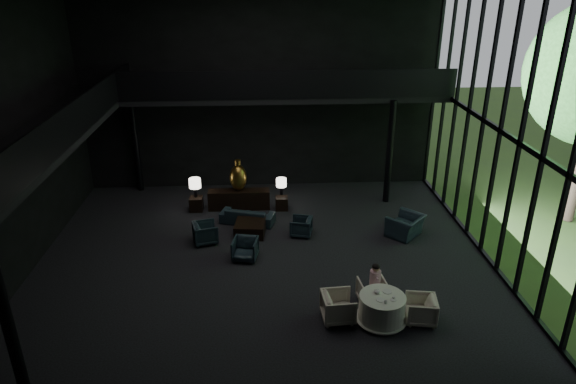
{
  "coord_description": "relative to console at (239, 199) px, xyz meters",
  "views": [
    {
      "loc": [
        -0.06,
        -14.07,
        8.25
      ],
      "look_at": [
        0.77,
        0.5,
        1.98
      ],
      "focal_mm": 32.0,
      "sensor_mm": 36.0,
      "label": 1
    }
  ],
  "objects": [
    {
      "name": "saucer",
      "position": [
        4.06,
        -7.24,
        0.39
      ],
      "size": [
        0.2,
        0.2,
        0.01
      ],
      "primitive_type": "cylinder",
      "rotation": [
        0.0,
        0.0,
        0.32
      ],
      "color": "white",
      "rests_on": "dining_table"
    },
    {
      "name": "coffee_cup",
      "position": [
        4.09,
        -7.18,
        0.42
      ],
      "size": [
        0.09,
        0.09,
        0.06
      ],
      "primitive_type": "cylinder",
      "rotation": [
        0.0,
        0.0,
        -0.21
      ],
      "color": "white",
      "rests_on": "saucer"
    },
    {
      "name": "bronze_urn",
      "position": [
        -0.0,
        0.06,
        0.87
      ],
      "size": [
        0.64,
        0.64,
        1.19
      ],
      "color": "#B28B41",
      "rests_on": "console"
    },
    {
      "name": "lounge_armchair_west",
      "position": [
        -1.03,
        -2.62,
        0.02
      ],
      "size": [
        0.87,
        0.9,
        0.77
      ],
      "primitive_type": "imported",
      "rotation": [
        0.0,
        0.0,
        1.83
      ],
      "color": "#152833",
      "rests_on": "floor"
    },
    {
      "name": "mezzanine_left",
      "position": [
        -5.1,
        -3.66,
        3.63
      ],
      "size": [
        2.0,
        12.0,
        0.25
      ],
      "primitive_type": "cube",
      "color": "black",
      "rests_on": "wall_left"
    },
    {
      "name": "column_ne",
      "position": [
        5.7,
        0.34,
        1.63
      ],
      "size": [
        0.24,
        0.24,
        4.0
      ],
      "primitive_type": "cylinder",
      "color": "black",
      "rests_on": "floor"
    },
    {
      "name": "child",
      "position": [
        3.86,
        -6.08,
        0.4
      ],
      "size": [
        0.3,
        0.3,
        0.64
      ],
      "rotation": [
        0.0,
        0.0,
        3.14
      ],
      "color": "#CC8B97",
      "rests_on": "dining_chair_north"
    },
    {
      "name": "plate_b",
      "position": [
        3.99,
        -6.88,
        0.39
      ],
      "size": [
        0.26,
        0.26,
        0.02
      ],
      "primitive_type": "cylinder",
      "rotation": [
        0.0,
        0.0,
        0.1
      ],
      "color": "white",
      "rests_on": "dining_table"
    },
    {
      "name": "dining_chair_east",
      "position": [
        4.83,
        -7.13,
        0.01
      ],
      "size": [
        0.79,
        0.83,
        0.75
      ],
      "primitive_type": "imported",
      "rotation": [
        0.0,
        0.0,
        -1.73
      ],
      "color": "#BEB4A1",
      "rests_on": "floor"
    },
    {
      "name": "console",
      "position": [
        0.0,
        0.0,
        0.0
      ],
      "size": [
        2.3,
        0.52,
        0.73
      ],
      "primitive_type": "cube",
      "color": "black",
      "rests_on": "floor"
    },
    {
      "name": "table_lamp_left",
      "position": [
        -1.6,
        -0.04,
        0.68
      ],
      "size": [
        0.44,
        0.44,
        0.73
      ],
      "color": "black",
      "rests_on": "side_table_left"
    },
    {
      "name": "floor",
      "position": [
        0.9,
        -3.66,
        -0.37
      ],
      "size": [
        14.0,
        12.0,
        0.02
      ],
      "primitive_type": "cube",
      "color": "black",
      "rests_on": "ground"
    },
    {
      "name": "column_nw",
      "position": [
        -4.1,
        2.04,
        1.63
      ],
      "size": [
        0.24,
        0.24,
        4.0
      ],
      "primitive_type": "cylinder",
      "color": "black",
      "rests_on": "floor"
    },
    {
      "name": "window_armchair",
      "position": [
        5.68,
        -2.52,
        0.16
      ],
      "size": [
        1.4,
        1.41,
        1.05
      ],
      "primitive_type": "imported",
      "rotation": [
        0.0,
        0.0,
        -2.34
      ],
      "color": "#192C35",
      "rests_on": "floor"
    },
    {
      "name": "side_table_right",
      "position": [
        1.6,
        -0.18,
        -0.12
      ],
      "size": [
        0.45,
        0.45,
        0.5
      ],
      "primitive_type": "cube",
      "color": "black",
      "rests_on": "floor"
    },
    {
      "name": "cream_pot",
      "position": [
        3.83,
        -7.37,
        0.42
      ],
      "size": [
        0.08,
        0.08,
        0.08
      ],
      "primitive_type": "cylinder",
      "rotation": [
        0.0,
        0.0,
        0.3
      ],
      "color": "#99999E",
      "rests_on": "dining_table"
    },
    {
      "name": "curtain_wall",
      "position": [
        7.85,
        -3.66,
        3.63
      ],
      "size": [
        0.2,
        12.0,
        8.0
      ],
      "primitive_type": null,
      "color": "black",
      "rests_on": "ground"
    },
    {
      "name": "coffee_table",
      "position": [
        0.44,
        -2.12,
        -0.14
      ],
      "size": [
        1.1,
        1.1,
        0.44
      ],
      "primitive_type": "cube",
      "rotation": [
        0.0,
        0.0,
        -0.11
      ],
      "color": "black",
      "rests_on": "floor"
    },
    {
      "name": "dining_table",
      "position": [
        3.83,
        -7.08,
        -0.04
      ],
      "size": [
        1.33,
        1.33,
        0.75
      ],
      "color": "white",
      "rests_on": "floor"
    },
    {
      "name": "lounge_armchair_south",
      "position": [
        0.3,
        -3.77,
        0.0
      ],
      "size": [
        0.84,
        0.8,
        0.74
      ],
      "primitive_type": "imported",
      "rotation": [
        0.0,
        0.0,
        -0.19
      ],
      "color": "black",
      "rests_on": "floor"
    },
    {
      "name": "wall_front",
      "position": [
        0.9,
        -9.66,
        3.63
      ],
      "size": [
        14.0,
        0.04,
        8.0
      ],
      "primitive_type": "cube",
      "color": "black",
      "rests_on": "ground"
    },
    {
      "name": "side_table_left",
      "position": [
        -1.6,
        -0.09,
        -0.1
      ],
      "size": [
        0.48,
        0.48,
        0.53
      ],
      "primitive_type": "cube",
      "color": "black",
      "rests_on": "floor"
    },
    {
      "name": "sofa",
      "position": [
        0.33,
        -1.23,
        -0.03
      ],
      "size": [
        1.81,
        0.98,
        0.68
      ],
      "primitive_type": "imported",
      "rotation": [
        0.0,
        0.0,
        2.85
      ],
      "color": "#17252A",
      "rests_on": "floor"
    },
    {
      "name": "column_sw",
      "position": [
        -4.1,
        -9.36,
        1.63
      ],
      "size": [
        0.24,
        0.24,
        4.0
      ],
      "primitive_type": "cylinder",
      "color": "black",
      "rests_on": "floor"
    },
    {
      "name": "railing_back",
      "position": [
        1.9,
        0.34,
        4.23
      ],
      "size": [
        12.0,
        0.06,
        1.0
      ],
      "primitive_type": "cube",
      "color": "black",
      "rests_on": "mezzanine_back"
    },
    {
      "name": "mezzanine_back",
      "position": [
        1.9,
        1.34,
        3.63
      ],
      "size": [
        12.0,
        2.0,
        0.25
      ],
      "primitive_type": "cube",
      "color": "black",
      "rests_on": "wall_back"
    },
    {
      "name": "wall_left",
      "position": [
        -6.1,
        -3.66,
        3.63
      ],
      "size": [
        0.04,
        12.0,
        8.0
      ],
      "primitive_type": "cube",
      "color": "black",
      "rests_on": "ground"
    },
    {
      "name": "wall_back",
      "position": [
        0.9,
        2.34,
        3.63
      ],
      "size": [
        14.0,
        0.04,
        8.0
      ],
      "primitive_type": "cube",
      "color": "black",
      "rests_on": "ground"
    },
    {
      "name": "lounge_armchair_east",
      "position": [
        2.16,
        -2.29,
        -0.04
      ],
      "size": [
        0.72,
        0.75,
        0.64
      ],
      "primitive_type": "imported",
      "rotation": [
        0.0,
        0.0,
        -1.81
      ],
      "color": "#15232C",
      "rests_on": "floor"
    },
    {
      "name": "table_lamp_right",
      "position": [
        1.6,
        0.06,
        0.6
      ],
      "size": [
        0.39,
        0.39,
        0.65
      ],
      "color": "black",
      "rests_on": "side_table_right"
    },
    {
      "name": "cereal_bowl",
      "position": [
        3.72,
        -6.91,
        0.43
      ],
      "size": [
        0.17,
        0.17,
        0.08
      ],
      "primitive_type": "ellipsoid",
      "color": "white",
      "rests_on": "dining_table"
    },
    {
      "name": "plate_a",
      "position": [
        3.74,
        -7.23,
        0.39
      ],
      "size": [
        0.26,
        0.26,
        0.01
      ],
      "primitive_type": "cylinder",
      "rotation": [
        0.0,
        0.0,
        0.26
      ],
      "color": "white",
      "rests_on": "dining_table"
    },
    {
      "name": "dining_chair_west",
      "position": [
        2.74,
        -6.94,
        0.08
      ],
      "size": [
        0.86,
        0.91,
        0.88
      ],
      "primitive_type": "imported",
      "rotation": [
        0.0,
        0.0,
        1.64
      ],
      "color": "tan",
      "rests_on": "floor"
    },
    {
      "name": "dining_chair_north",
      "position": [
        3.77,
        -6.25,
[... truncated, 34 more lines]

